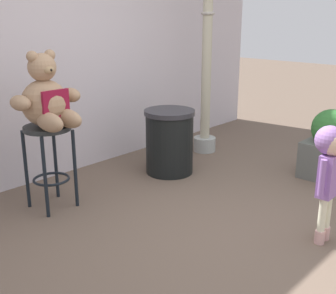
% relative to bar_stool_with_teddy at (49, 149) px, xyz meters
% --- Properties ---
extents(ground_plane, '(24.00, 24.00, 0.00)m').
position_rel_bar_stool_with_teddy_xyz_m(ground_plane, '(0.63, -1.51, -0.55)').
color(ground_plane, brown).
extents(building_wall, '(6.72, 0.30, 3.14)m').
position_rel_bar_stool_with_teddy_xyz_m(building_wall, '(0.63, 0.81, 1.02)').
color(building_wall, silver).
rests_on(building_wall, ground_plane).
extents(bar_stool_with_teddy, '(0.41, 0.41, 0.77)m').
position_rel_bar_stool_with_teddy_xyz_m(bar_stool_with_teddy, '(0.00, 0.00, 0.00)').
color(bar_stool_with_teddy, '#272B2B').
rests_on(bar_stool_with_teddy, ground_plane).
extents(teddy_bear, '(0.63, 0.57, 0.65)m').
position_rel_bar_stool_with_teddy_xyz_m(teddy_bear, '(0.00, -0.03, 0.45)').
color(teddy_bear, tan).
rests_on(teddy_bear, bar_stool_with_teddy).
extents(child_walking, '(0.29, 0.23, 0.93)m').
position_rel_bar_stool_with_teddy_xyz_m(child_walking, '(1.06, -2.10, 0.12)').
color(child_walking, '#DAA5A0').
rests_on(child_walking, ground_plane).
extents(trash_bin, '(0.55, 0.55, 0.71)m').
position_rel_bar_stool_with_teddy_xyz_m(trash_bin, '(1.39, -0.18, -0.20)').
color(trash_bin, black).
rests_on(trash_bin, ground_plane).
extents(lamppost, '(0.28, 0.28, 2.94)m').
position_rel_bar_stool_with_teddy_xyz_m(lamppost, '(2.27, 0.01, 0.62)').
color(lamppost, '#A4A9A5').
rests_on(lamppost, ground_plane).
extents(planter_with_shrub, '(0.47, 0.47, 0.75)m').
position_rel_bar_stool_with_teddy_xyz_m(planter_with_shrub, '(2.43, -1.54, -0.21)').
color(planter_with_shrub, '#575954').
rests_on(planter_with_shrub, ground_plane).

